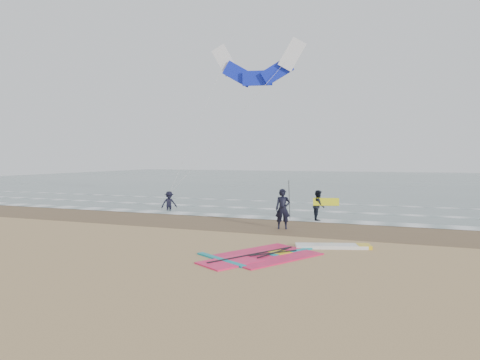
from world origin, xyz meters
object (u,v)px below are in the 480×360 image
at_px(person_standing, 283,209).
at_px(surf_kite, 257,68).
at_px(windsurf_rig, 286,253).
at_px(person_walking, 318,205).
at_px(person_wading, 169,198).

distance_m(person_standing, surf_kite, 11.17).
height_order(windsurf_rig, surf_kite, surf_kite).
bearing_deg(person_walking, person_standing, 148.60).
xyz_separation_m(person_wading, surf_kite, (4.87, 2.60, 8.10)).
relative_size(person_standing, person_walking, 1.16).
bearing_deg(windsurf_rig, surf_kite, 112.83).
height_order(person_walking, person_wading, person_walking).
height_order(person_standing, person_wading, person_standing).
relative_size(person_standing, person_wading, 1.22).
distance_m(windsurf_rig, surf_kite, 15.57).
xyz_separation_m(person_standing, person_walking, (1.05, 3.12, -0.13)).
height_order(windsurf_rig, person_walking, person_walking).
xyz_separation_m(person_walking, person_wading, (-9.50, 1.28, -0.04)).
xyz_separation_m(windsurf_rig, surf_kite, (-4.98, 11.83, 8.81)).
bearing_deg(person_wading, person_standing, -70.52).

